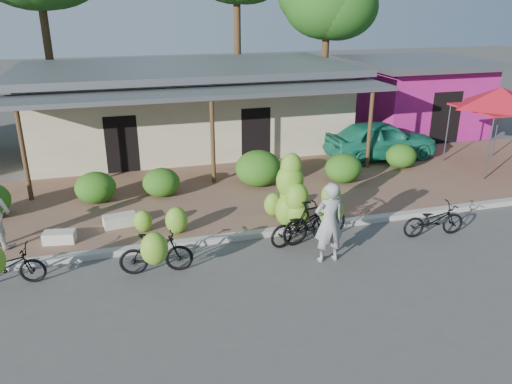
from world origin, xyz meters
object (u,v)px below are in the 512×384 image
at_px(bike_center, 296,207).
at_px(sack_near, 120,220).
at_px(bike_far_left, 3,265).
at_px(bike_left, 156,252).
at_px(tree_near_right, 323,0).
at_px(bike_right, 319,217).
at_px(teal_van, 381,139).
at_px(red_canopy, 500,98).
at_px(sack_far, 59,237).
at_px(vendor, 329,222).
at_px(bike_far_right, 434,220).

xyz_separation_m(bike_center, sack_near, (-4.29, 1.78, -0.60)).
height_order(bike_far_left, bike_left, bike_left).
bearing_deg(tree_near_right, bike_center, -115.27).
height_order(bike_left, bike_right, bike_right).
bearing_deg(teal_van, bike_left, 124.48).
relative_size(red_canopy, sack_near, 4.12).
height_order(bike_right, sack_far, bike_right).
bearing_deg(vendor, bike_far_right, -172.82).
distance_m(vendor, teal_van, 8.40).
distance_m(bike_left, teal_van, 10.99).
distance_m(tree_near_right, sack_far, 17.60).
bearing_deg(tree_near_right, teal_van, -95.21).
bearing_deg(red_canopy, tree_near_right, 104.55).
bearing_deg(tree_near_right, vendor, -112.16).
bearing_deg(teal_van, red_canopy, -123.37).
relative_size(bike_left, sack_near, 1.96).
bearing_deg(bike_far_right, red_canopy, -47.22).
xyz_separation_m(bike_far_left, sack_far, (0.97, 1.67, -0.26)).
xyz_separation_m(vendor, teal_van, (5.12, 6.66, -0.13)).
xyz_separation_m(bike_right, sack_near, (-4.73, 2.20, -0.44)).
bearing_deg(vendor, tree_near_right, -113.11).
xyz_separation_m(bike_far_left, bike_far_right, (10.21, -0.38, -0.08)).
bearing_deg(teal_van, bike_far_left, 115.33).
distance_m(bike_far_left, sack_far, 1.95).
relative_size(bike_far_left, bike_center, 0.77).
bearing_deg(sack_far, sack_near, 21.73).
bearing_deg(bike_left, teal_van, -48.93).
height_order(tree_near_right, sack_near, tree_near_right).
distance_m(bike_center, sack_far, 5.92).
bearing_deg(bike_right, teal_van, -52.13).
height_order(sack_near, teal_van, teal_van).
bearing_deg(red_canopy, bike_far_left, -166.35).
height_order(bike_left, sack_far, bike_left).
bearing_deg(vendor, sack_far, -23.35).
xyz_separation_m(tree_near_right, bike_far_right, (-2.65, -13.82, -5.31)).
distance_m(red_canopy, sack_far, 14.74).
bearing_deg(bike_far_left, teal_van, -57.84).
bearing_deg(sack_near, bike_right, -24.97).
height_order(tree_near_right, bike_right, tree_near_right).
relative_size(bike_center, sack_near, 2.59).
bearing_deg(sack_far, tree_near_right, 44.72).
bearing_deg(bike_left, bike_far_right, -83.24).
bearing_deg(bike_far_left, bike_far_right, -85.56).
bearing_deg(bike_far_left, bike_right, -83.01).
xyz_separation_m(bike_center, vendor, (0.31, -1.31, 0.10)).
height_order(tree_near_right, teal_van, tree_near_right).
distance_m(bike_far_left, teal_van, 13.49).
bearing_deg(sack_far, bike_right, -14.61).
xyz_separation_m(tree_near_right, sack_far, (-11.88, -11.77, -5.48)).
bearing_deg(bike_far_left, bike_left, -91.28).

